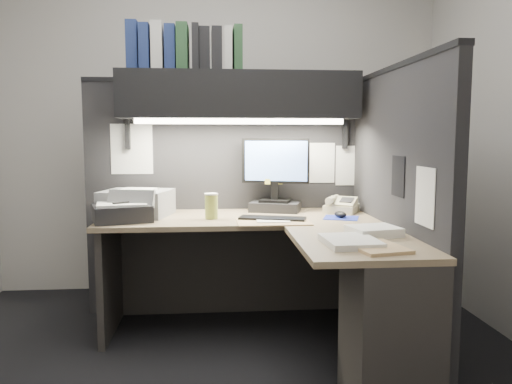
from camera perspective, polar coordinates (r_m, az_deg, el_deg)
floor at (r=2.84m, az=-3.65°, el=-19.37°), size 3.50×3.50×0.00m
wall_back at (r=4.06m, az=-4.27°, el=7.95°), size 3.50×0.04×2.70m
wall_front at (r=1.07m, az=-2.32°, el=12.76°), size 3.50×0.04×2.70m
partition_back at (r=3.52m, az=-3.60°, el=-0.75°), size 1.90×0.06×1.60m
partition_right at (r=2.96m, az=15.49°, el=-2.30°), size 0.06×1.50×1.60m
desk at (r=2.72m, az=5.44°, el=-10.56°), size 1.70×1.53×0.73m
overhead_shelf at (r=3.33m, az=-1.94°, el=10.93°), size 1.55×0.34×0.30m
task_light_tube at (r=3.18m, az=-1.80°, el=8.08°), size 1.32×0.04×0.04m
monitor at (r=3.35m, az=2.22°, el=1.09°), size 0.44×0.29×0.49m
keyboard at (r=3.02m, az=1.89°, el=-3.06°), size 0.42×0.24×0.02m
mousepad at (r=3.14m, az=9.70°, el=-2.93°), size 0.26×0.25×0.00m
mouse at (r=3.14m, az=9.63°, el=-2.54°), size 0.09×0.11×0.04m
telephone at (r=3.38m, az=9.74°, el=-1.62°), size 0.28×0.28×0.08m
coffee_cup at (r=3.08m, az=-5.12°, el=-1.69°), size 0.09×0.09×0.15m
printer at (r=3.28m, az=-13.48°, el=-1.23°), size 0.48×0.43×0.16m
notebook_stack at (r=3.08m, az=-15.07°, el=-2.34°), size 0.40×0.36×0.10m
open_folder at (r=2.95m, az=1.98°, el=-3.42°), size 0.43×0.29×0.01m
paper_stack_a at (r=2.62m, az=13.32°, el=-4.36°), size 0.27×0.24×0.05m
paper_stack_b at (r=2.38m, az=10.73°, el=-5.57°), size 0.25×0.31×0.03m
manila_stack at (r=2.31m, az=13.67°, el=-6.17°), size 0.26×0.31×0.02m
binder_row at (r=3.36m, az=-8.26°, el=15.85°), size 0.73×0.25×0.30m
pinned_papers at (r=3.16m, az=3.65°, el=3.08°), size 1.76×1.31×0.51m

